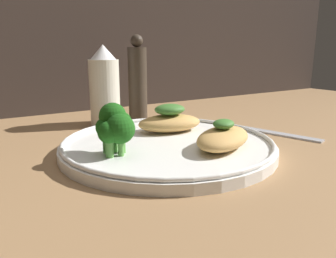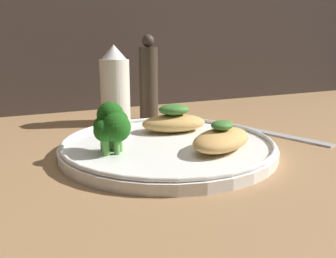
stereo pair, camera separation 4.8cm
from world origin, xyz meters
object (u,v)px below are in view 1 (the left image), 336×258
plate (168,145)px  pepper_grinder (138,82)px  sauce_bottle (105,87)px  broccoli_bunch (115,126)px

plate → pepper_grinder: bearing=74.0°
plate → pepper_grinder: (6.14, 21.43, 7.13)cm
sauce_bottle → plate: bearing=-87.1°
broccoli_bunch → sauce_bottle: 23.95cm
sauce_bottle → pepper_grinder: (7.23, 0.00, 0.66)cm
plate → sauce_bottle: (-1.09, 21.43, 6.47)cm
plate → pepper_grinder: 23.40cm
pepper_grinder → broccoli_bunch: bearing=-123.4°
plate → sauce_bottle: bearing=92.9°
plate → broccoli_bunch: size_ratio=4.72×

